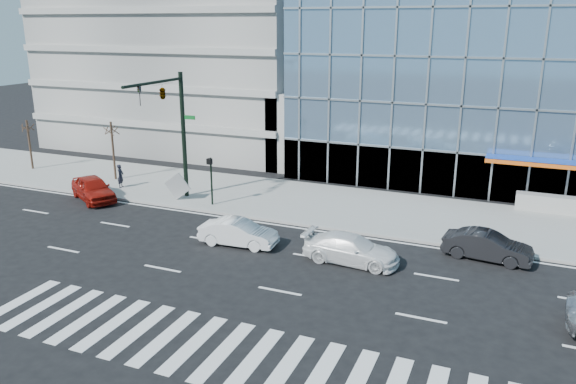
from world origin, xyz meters
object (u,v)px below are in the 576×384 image
object	(u,v)px
street_tree_far	(27,127)
tilted_panel	(178,186)
ped_signal_post	(211,174)
white_sedan	(238,233)
pedestrian	(121,176)
street_tree_near	(111,130)
traffic_signal	(169,107)
dark_sedan	(487,246)
white_suv	(351,249)
red_sedan	(93,188)

from	to	relation	value
street_tree_far	tilted_panel	world-z (taller)	street_tree_far
ped_signal_post	tilted_panel	bearing A→B (deg)	178.70
white_sedan	pedestrian	world-z (taller)	pedestrian
street_tree_near	white_sedan	size ratio (longest dim) A/B	1.04
street_tree_far	ped_signal_post	bearing A→B (deg)	-8.31
traffic_signal	dark_sedan	size ratio (longest dim) A/B	1.91
white_suv	white_sedan	size ratio (longest dim) A/B	1.14
white_suv	traffic_signal	bearing A→B (deg)	73.31
white_sedan	red_sedan	bearing A→B (deg)	71.55
ped_signal_post	street_tree_near	xyz separation A→B (m)	(-9.50, 2.56, 1.64)
white_suv	pedestrian	world-z (taller)	pedestrian
traffic_signal	dark_sedan	distance (m)	19.77
traffic_signal	white_suv	xyz separation A→B (m)	(12.93, -4.44, -5.49)
dark_sedan	pedestrian	bearing A→B (deg)	89.65
street_tree_far	white_sedan	distance (m)	23.34
street_tree_near	dark_sedan	bearing A→B (deg)	-9.84
traffic_signal	ped_signal_post	world-z (taller)	traffic_signal
white_sedan	dark_sedan	distance (m)	12.37
red_sedan	white_sedan	bearing A→B (deg)	-73.66
red_sedan	tilted_panel	world-z (taller)	tilted_panel
ped_signal_post	pedestrian	size ratio (longest dim) A/B	1.85
white_suv	ped_signal_post	bearing A→B (deg)	67.50
ped_signal_post	street_tree_far	distance (m)	17.73
traffic_signal	white_sedan	size ratio (longest dim) A/B	1.96
pedestrian	tilted_panel	distance (m)	5.31
white_sedan	dark_sedan	world-z (taller)	dark_sedan
traffic_signal	tilted_panel	bearing A→B (deg)	90.63
ped_signal_post	white_sedan	distance (m)	6.80
traffic_signal	white_suv	distance (m)	14.73
pedestrian	tilted_panel	size ratio (longest dim) A/B	1.25
street_tree_far	white_suv	xyz separation A→B (m)	(27.93, -7.37, -2.77)
street_tree_near	white_sedan	distance (m)	16.12
street_tree_far	white_sedan	world-z (taller)	street_tree_far
white_suv	white_sedan	bearing A→B (deg)	93.44
street_tree_far	dark_sedan	world-z (taller)	street_tree_far
street_tree_near	tilted_panel	size ratio (longest dim) A/B	3.25
street_tree_near	traffic_signal	bearing A→B (deg)	-22.71
ped_signal_post	tilted_panel	world-z (taller)	ped_signal_post
street_tree_near	white_sedan	xyz separation A→B (m)	(13.93, -7.49, -3.11)
street_tree_near	street_tree_far	size ratio (longest dim) A/B	1.09
white_suv	dark_sedan	size ratio (longest dim) A/B	1.11
ped_signal_post	pedestrian	bearing A→B (deg)	172.81
street_tree_far	tilted_panel	size ratio (longest dim) A/B	2.98
street_tree_far	tilted_panel	xyz separation A→B (m)	(15.00, -2.50, -2.38)
red_sedan	pedestrian	distance (m)	2.66
street_tree_far	white_sedan	size ratio (longest dim) A/B	0.95
street_tree_near	dark_sedan	xyz separation A→B (m)	(25.93, -4.50, -3.09)
traffic_signal	street_tree_near	bearing A→B (deg)	157.29
white_sedan	tilted_panel	size ratio (longest dim) A/B	3.14
street_tree_far	white_suv	bearing A→B (deg)	-14.78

